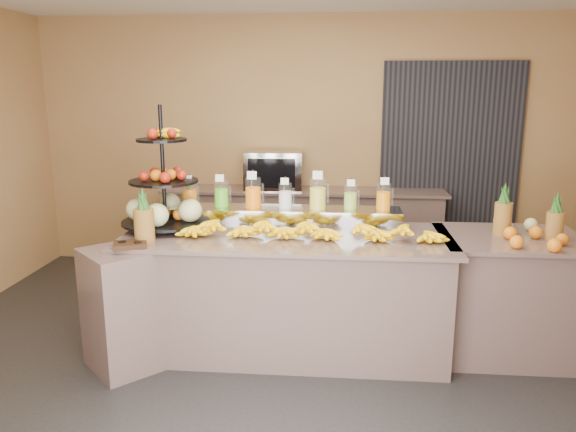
# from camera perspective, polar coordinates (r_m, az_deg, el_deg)

# --- Properties ---
(ground) EXTENTS (6.00, 6.00, 0.00)m
(ground) POSITION_cam_1_polar(r_m,az_deg,el_deg) (4.34, -0.50, -14.92)
(ground) COLOR black
(ground) RESTS_ON ground
(room_envelope) EXTENTS (6.04, 5.02, 2.82)m
(room_envelope) POSITION_cam_1_polar(r_m,az_deg,el_deg) (4.61, 2.79, 11.04)
(room_envelope) COLOR olive
(room_envelope) RESTS_ON ground
(buffet_counter) EXTENTS (2.75, 1.25, 0.93)m
(buffet_counter) POSITION_cam_1_polar(r_m,az_deg,el_deg) (4.40, -1.69, -7.89)
(buffet_counter) COLOR gray
(buffet_counter) RESTS_ON ground
(right_counter) EXTENTS (1.08, 0.88, 0.93)m
(right_counter) POSITION_cam_1_polar(r_m,az_deg,el_deg) (4.69, 21.35, -7.44)
(right_counter) COLOR gray
(right_counter) RESTS_ON ground
(back_ledge) EXTENTS (3.10, 0.55, 0.93)m
(back_ledge) POSITION_cam_1_polar(r_m,az_deg,el_deg) (6.28, 1.51, -1.42)
(back_ledge) COLOR gray
(back_ledge) RESTS_ON ground
(pitcher_tray) EXTENTS (1.85, 0.30, 0.15)m
(pitcher_tray) POSITION_cam_1_polar(r_m,az_deg,el_deg) (4.54, -0.27, -0.10)
(pitcher_tray) COLOR gray
(pitcher_tray) RESTS_ON buffet_counter
(juice_pitcher_orange_a) EXTENTS (0.11, 0.12, 0.27)m
(juice_pitcher_orange_a) POSITION_cam_1_polar(r_m,az_deg,el_deg) (4.64, -9.92, 2.11)
(juice_pitcher_orange_a) COLOR silver
(juice_pitcher_orange_a) RESTS_ON pitcher_tray
(juice_pitcher_green) EXTENTS (0.12, 0.12, 0.28)m
(juice_pitcher_green) POSITION_cam_1_polar(r_m,az_deg,el_deg) (4.58, -6.78, 2.12)
(juice_pitcher_green) COLOR silver
(juice_pitcher_green) RESTS_ON pitcher_tray
(juice_pitcher_orange_b) EXTENTS (0.13, 0.13, 0.31)m
(juice_pitcher_orange_b) POSITION_cam_1_polar(r_m,az_deg,el_deg) (4.53, -3.56, 2.20)
(juice_pitcher_orange_b) COLOR silver
(juice_pitcher_orange_b) RESTS_ON pitcher_tray
(juice_pitcher_milk) EXTENTS (0.11, 0.11, 0.26)m
(juice_pitcher_milk) POSITION_cam_1_polar(r_m,az_deg,el_deg) (4.50, -0.28, 1.93)
(juice_pitcher_milk) COLOR silver
(juice_pitcher_milk) RESTS_ON pitcher_tray
(juice_pitcher_lemon) EXTENTS (0.13, 0.14, 0.32)m
(juice_pitcher_lemon) POSITION_cam_1_polar(r_m,az_deg,el_deg) (4.48, 3.04, 2.13)
(juice_pitcher_lemon) COLOR silver
(juice_pitcher_lemon) RESTS_ON pitcher_tray
(juice_pitcher_lime) EXTENTS (0.11, 0.11, 0.26)m
(juice_pitcher_lime) POSITION_cam_1_polar(r_m,az_deg,el_deg) (4.48, 6.36, 1.78)
(juice_pitcher_lime) COLOR silver
(juice_pitcher_lime) RESTS_ON pitcher_tray
(juice_pitcher_orange_c) EXTENTS (0.11, 0.12, 0.28)m
(juice_pitcher_orange_c) POSITION_cam_1_polar(r_m,az_deg,el_deg) (4.49, 9.68, 1.80)
(juice_pitcher_orange_c) COLOR silver
(juice_pitcher_orange_c) RESTS_ON pitcher_tray
(banana_heap) EXTENTS (1.99, 0.18, 0.17)m
(banana_heap) POSITION_cam_1_polar(r_m,az_deg,el_deg) (4.19, 2.11, -1.22)
(banana_heap) COLOR yellow
(banana_heap) RESTS_ON buffet_counter
(fruit_stand) EXTENTS (0.86, 0.86, 0.97)m
(fruit_stand) POSITION_cam_1_polar(r_m,az_deg,el_deg) (4.53, -11.85, 1.80)
(fruit_stand) COLOR black
(fruit_stand) RESTS_ON buffet_counter
(condiment_caddy) EXTENTS (0.27, 0.24, 0.03)m
(condiment_caddy) POSITION_cam_1_polar(r_m,az_deg,el_deg) (4.11, -15.74, -2.82)
(condiment_caddy) COLOR black
(condiment_caddy) RESTS_ON buffet_counter
(pineapple_left_a) EXTENTS (0.15, 0.15, 0.41)m
(pineapple_left_a) POSITION_cam_1_polar(r_m,az_deg,el_deg) (4.18, -14.42, -0.57)
(pineapple_left_a) COLOR brown
(pineapple_left_a) RESTS_ON buffet_counter
(pineapple_left_b) EXTENTS (0.13, 0.13, 0.39)m
(pineapple_left_b) POSITION_cam_1_polar(r_m,az_deg,el_deg) (4.81, -9.95, 1.32)
(pineapple_left_b) COLOR brown
(pineapple_left_b) RESTS_ON buffet_counter
(right_fruit_pile) EXTENTS (0.48, 0.45, 0.25)m
(right_fruit_pile) POSITION_cam_1_polar(r_m,az_deg,el_deg) (4.46, 23.32, -1.36)
(right_fruit_pile) COLOR brown
(right_fruit_pile) RESTS_ON right_counter
(oven_warmer) EXTENTS (0.64, 0.45, 0.42)m
(oven_warmer) POSITION_cam_1_polar(r_m,az_deg,el_deg) (6.17, -1.43, 4.69)
(oven_warmer) COLOR gray
(oven_warmer) RESTS_ON back_ledge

